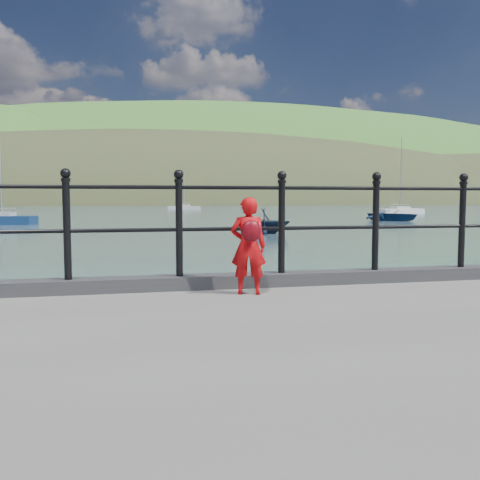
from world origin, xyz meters
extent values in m
plane|color=#2D4251|center=(0.00, 0.00, 0.00)|extent=(600.00, 600.00, 0.00)
cube|color=#28282B|center=(0.00, -0.15, 1.07)|extent=(60.00, 0.30, 0.15)
cylinder|color=black|center=(0.00, -0.15, 1.67)|extent=(18.00, 0.04, 0.04)
cylinder|color=black|center=(0.00, -0.15, 2.15)|extent=(18.00, 0.04, 0.04)
cylinder|color=black|center=(-1.80, -0.15, 1.67)|extent=(0.08, 0.08, 1.05)
sphere|color=black|center=(-1.80, -0.15, 2.29)|extent=(0.11, 0.11, 0.11)
cylinder|color=black|center=(-0.60, -0.15, 1.67)|extent=(0.08, 0.08, 1.05)
sphere|color=black|center=(-0.60, -0.15, 2.29)|extent=(0.11, 0.11, 0.11)
cylinder|color=black|center=(0.60, -0.15, 1.67)|extent=(0.08, 0.08, 1.05)
sphere|color=black|center=(0.60, -0.15, 2.29)|extent=(0.11, 0.11, 0.11)
cylinder|color=black|center=(1.80, -0.15, 1.67)|extent=(0.08, 0.08, 1.05)
sphere|color=black|center=(1.80, -0.15, 2.29)|extent=(0.11, 0.11, 0.11)
cylinder|color=black|center=(3.00, -0.15, 1.67)|extent=(0.08, 0.08, 1.05)
sphere|color=black|center=(3.00, -0.15, 2.29)|extent=(0.11, 0.11, 0.11)
ellipsoid|color=#333A21|center=(20.00, 195.00, -15.40)|extent=(400.00, 100.00, 88.00)
ellipsoid|color=#387026|center=(60.00, 255.00, -27.30)|extent=(600.00, 180.00, 156.00)
cube|color=silver|center=(-35.00, 181.00, 3.00)|extent=(9.00, 6.00, 6.00)
cube|color=#4C4744|center=(-35.00, 181.00, 7.00)|extent=(9.50, 6.50, 2.00)
cube|color=silver|center=(-12.00, 181.00, 3.00)|extent=(9.00, 6.00, 6.00)
cube|color=#4C4744|center=(-12.00, 181.00, 7.00)|extent=(9.50, 6.50, 2.00)
cube|color=silver|center=(18.00, 181.00, 3.00)|extent=(9.00, 6.00, 6.00)
cube|color=#4C4744|center=(18.00, 181.00, 7.00)|extent=(9.50, 6.50, 2.00)
cube|color=silver|center=(45.00, 181.00, 3.00)|extent=(9.00, 6.00, 6.00)
cube|color=#4C4744|center=(45.00, 181.00, 7.00)|extent=(9.50, 6.50, 2.00)
imported|color=red|center=(0.09, -0.61, 1.52)|extent=(0.43, 0.34, 1.04)
ellipsoid|color=red|center=(0.09, -0.74, 1.69)|extent=(0.22, 0.11, 0.23)
imported|color=navy|center=(23.12, 37.44, 0.53)|extent=(5.43, 6.20, 1.07)
imported|color=black|center=(6.73, 22.85, 0.74)|extent=(3.62, 3.47, 1.47)
cube|color=silver|center=(9.33, 91.58, 0.25)|extent=(6.36, 3.18, 0.90)
cube|color=beige|center=(9.33, 91.58, 0.75)|extent=(2.37, 1.74, 0.50)
cylinder|color=#A5A5A8|center=(9.33, 91.58, 4.77)|extent=(0.10, 0.10, 8.14)
cylinder|color=#A5A5A8|center=(9.33, 91.58, 1.30)|extent=(2.69, 0.69, 0.06)
cube|color=white|center=(35.79, 58.34, 0.25)|extent=(7.86, 4.20, 0.90)
cube|color=beige|center=(35.79, 58.34, 0.75)|extent=(2.96, 2.16, 0.50)
cylinder|color=#A5A5A8|center=(35.79, 58.34, 5.58)|extent=(0.10, 0.10, 9.76)
cylinder|color=#A5A5A8|center=(35.79, 58.34, 1.30)|extent=(3.28, 1.06, 0.06)
cube|color=navy|center=(-10.98, 37.60, 0.25)|extent=(5.43, 2.99, 0.90)
cube|color=beige|center=(-10.98, 37.60, 0.75)|extent=(2.06, 1.60, 0.50)
cylinder|color=#A5A5A8|center=(-10.98, 37.60, 4.06)|extent=(0.10, 0.10, 6.73)
cylinder|color=#A5A5A8|center=(-10.98, 37.60, 1.30)|extent=(2.26, 0.69, 0.06)
camera|label=1|loc=(-1.15, -5.85, 2.02)|focal=38.00mm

